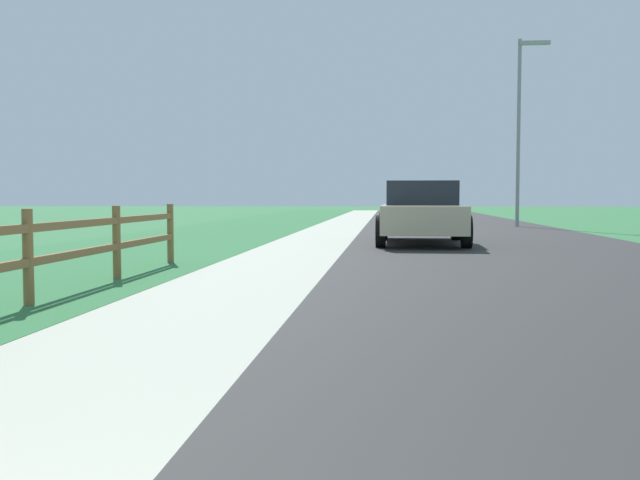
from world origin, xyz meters
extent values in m
plane|color=#2F6F3D|center=(0.00, 25.00, 0.00)|extent=(120.00, 120.00, 0.00)
cube|color=#2C2C2C|center=(3.50, 27.00, 0.00)|extent=(7.00, 66.00, 0.01)
cube|color=#ADB09D|center=(-3.00, 27.00, 0.00)|extent=(6.00, 66.00, 0.01)
cube|color=#2F6F3D|center=(-4.50, 27.00, 0.01)|extent=(5.00, 66.00, 0.00)
cylinder|color=brown|center=(-2.78, 6.90, 0.50)|extent=(0.11, 0.11, 1.01)
cylinder|color=brown|center=(-2.78, 9.38, 0.50)|extent=(0.11, 0.11, 1.01)
cylinder|color=brown|center=(-2.78, 11.85, 0.50)|extent=(0.11, 0.11, 1.01)
cube|color=#C6B793|center=(1.70, 17.59, 0.62)|extent=(1.94, 4.96, 0.63)
cube|color=#1E232B|center=(1.70, 17.68, 1.22)|extent=(1.68, 2.10, 0.57)
cylinder|color=black|center=(0.78, 19.13, 0.36)|extent=(0.23, 0.72, 0.72)
cylinder|color=black|center=(2.66, 19.11, 0.36)|extent=(0.23, 0.72, 0.72)
cylinder|color=black|center=(0.74, 16.07, 0.36)|extent=(0.23, 0.72, 0.72)
cylinder|color=black|center=(2.62, 16.05, 0.36)|extent=(0.23, 0.72, 0.72)
cylinder|color=gray|center=(5.73, 27.96, 3.49)|extent=(0.14, 0.14, 6.99)
cube|color=#999999|center=(6.28, 27.96, 6.84)|extent=(1.10, 0.20, 0.14)
camera|label=1|loc=(0.93, -0.33, 1.13)|focal=41.29mm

